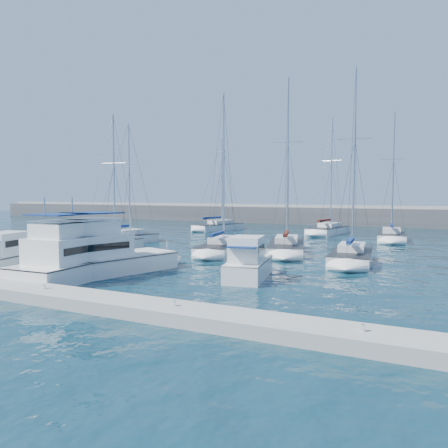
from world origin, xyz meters
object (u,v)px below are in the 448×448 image
at_px(sailboat_mid_a, 125,239).
at_px(sailboat_mid_e, 351,256).
at_px(motor_yacht_stbd_outer, 248,264).
at_px(sailboat_back_b, 328,230).
at_px(motor_yacht_port_outer, 11,257).
at_px(sailboat_back_a, 218,227).
at_px(sailboat_back_c, 391,237).
at_px(motor_yacht_stbd_inner, 104,258).
at_px(motor_yacht_port_inner, 70,262).
at_px(sailboat_mid_c, 221,248).
at_px(sailboat_mid_b, 111,245).
at_px(sailboat_mid_d, 286,247).

bearing_deg(sailboat_mid_a, sailboat_mid_e, 4.49).
height_order(motor_yacht_stbd_outer, sailboat_mid_e, sailboat_mid_e).
relative_size(sailboat_mid_e, sailboat_back_b, 0.99).
xyz_separation_m(motor_yacht_port_outer, sailboat_back_a, (-2.02, 37.29, -0.43)).
distance_m(sailboat_mid_a, sailboat_back_c, 30.55).
xyz_separation_m(motor_yacht_stbd_outer, sailboat_mid_a, (-20.11, 12.47, -0.43)).
xyz_separation_m(motor_yacht_stbd_inner, motor_yacht_stbd_outer, (9.60, 2.86, -0.19)).
bearing_deg(motor_yacht_port_inner, sailboat_back_a, 99.85).
distance_m(sailboat_mid_a, sailboat_mid_c, 13.46).
bearing_deg(sailboat_back_c, sailboat_mid_b, -144.37).
xyz_separation_m(sailboat_mid_c, sailboat_back_b, (4.50, 23.80, 0.00)).
distance_m(sailboat_mid_b, sailboat_back_c, 31.58).
bearing_deg(motor_yacht_stbd_outer, motor_yacht_port_inner, -164.08).
bearing_deg(sailboat_back_b, motor_yacht_stbd_outer, -76.38).
relative_size(motor_yacht_stbd_inner, sailboat_mid_e, 0.64).
height_order(motor_yacht_stbd_inner, sailboat_mid_d, sailboat_mid_d).
distance_m(sailboat_mid_a, sailboat_mid_e, 25.22).
xyz_separation_m(sailboat_mid_b, sailboat_back_a, (-1.22, 25.56, -0.00)).
height_order(motor_yacht_port_inner, sailboat_back_b, sailboat_back_b).
relative_size(motor_yacht_port_inner, sailboat_back_a, 0.60).
bearing_deg(motor_yacht_stbd_inner, sailboat_mid_e, 56.69).
height_order(motor_yacht_stbd_inner, sailboat_mid_a, sailboat_mid_a).
xyz_separation_m(sailboat_mid_b, sailboat_mid_c, (10.59, 2.83, 0.01)).
xyz_separation_m(sailboat_mid_a, sailboat_back_c, (26.37, 15.42, 0.03)).
bearing_deg(sailboat_back_a, sailboat_mid_c, -44.72).
bearing_deg(sailboat_mid_b, motor_yacht_port_outer, -91.47).
bearing_deg(motor_yacht_stbd_inner, sailboat_back_b, 95.27).
xyz_separation_m(motor_yacht_stbd_inner, sailboat_back_a, (-9.10, 35.50, -0.62)).
xyz_separation_m(sailboat_mid_c, sailboat_mid_d, (5.30, 3.02, -0.00)).
height_order(sailboat_mid_e, sailboat_back_a, sailboat_mid_e).
bearing_deg(motor_yacht_port_inner, sailboat_mid_e, 41.36).
bearing_deg(sailboat_back_b, motor_yacht_stbd_inner, -91.59).
height_order(motor_yacht_port_inner, sailboat_mid_a, sailboat_mid_a).
height_order(motor_yacht_port_outer, sailboat_mid_b, sailboat_mid_b).
relative_size(motor_yacht_port_inner, sailboat_back_c, 0.55).
relative_size(motor_yacht_stbd_inner, sailboat_back_b, 0.63).
xyz_separation_m(motor_yacht_stbd_inner, sailboat_mid_c, (2.71, 12.77, -0.60)).
bearing_deg(motor_yacht_stbd_outer, sailboat_mid_d, 85.85).
relative_size(sailboat_mid_d, sailboat_back_a, 1.18).
bearing_deg(sailboat_back_b, sailboat_mid_a, -120.27).
xyz_separation_m(sailboat_mid_b, sailboat_back_b, (15.09, 26.63, 0.01)).
height_order(sailboat_mid_b, sailboat_back_a, sailboat_back_a).
relative_size(motor_yacht_stbd_inner, sailboat_back_a, 0.71).
distance_m(motor_yacht_port_outer, sailboat_mid_c, 17.56).
xyz_separation_m(motor_yacht_stbd_outer, sailboat_back_b, (-2.39, 33.71, -0.41)).
relative_size(sailboat_mid_a, sailboat_back_c, 0.88).
bearing_deg(motor_yacht_port_inner, motor_yacht_stbd_outer, 24.42).
bearing_deg(sailboat_mid_c, sailboat_mid_b, -175.27).
distance_m(motor_yacht_stbd_outer, sailboat_back_a, 37.62).
distance_m(motor_yacht_port_inner, sailboat_mid_a, 20.27).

